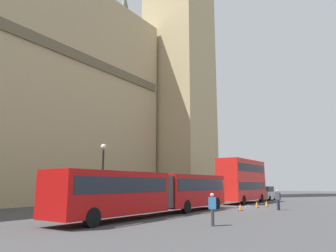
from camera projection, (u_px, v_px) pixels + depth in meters
ground_plane at (236, 208)px, 29.20m from camera, size 160.00×160.00×0.00m
lane_centre_marking at (220, 210)px, 26.25m from camera, size 25.20×0.16×0.01m
articulated_bus at (157, 190)px, 22.58m from camera, size 17.75×2.54×2.90m
double_decker_bus at (242, 179)px, 36.59m from camera, size 9.40×2.54×4.90m
sedan_lead at (266, 193)px, 43.26m from camera, size 4.40×1.86×1.85m
traffic_cone_west at (240, 207)px, 26.00m from camera, size 0.36×0.36×0.58m
traffic_cone_middle at (257, 205)px, 29.10m from camera, size 0.36×0.36×0.58m
traffic_cone_east at (266, 204)px, 30.63m from camera, size 0.36×0.36×0.58m
street_lamp at (103, 172)px, 24.46m from camera, size 0.44×0.44×5.27m
pedestrian_near_cones at (212, 208)px, 16.62m from camera, size 0.39×0.46×1.69m
pedestrian_by_kerb at (278, 199)px, 26.58m from camera, size 0.36×0.44×1.69m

